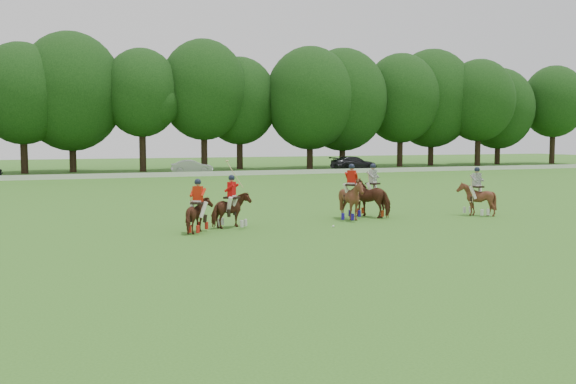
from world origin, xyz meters
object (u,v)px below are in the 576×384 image
object	(u,v)px
car_mid	(192,167)
polo_stripe_b	(476,198)
polo_red_a	(198,214)
polo_red_b	(232,209)
polo_ball	(333,226)
car_right	(354,163)
polo_red_c	(351,199)
polo_stripe_a	(373,197)

from	to	relation	value
car_mid	polo_stripe_b	world-z (taller)	polo_stripe_b
polo_red_a	polo_red_b	size ratio (longest dim) A/B	0.77
polo_red_b	polo_ball	size ratio (longest dim) A/B	29.98
polo_ball	polo_stripe_b	bearing A→B (deg)	8.69
car_right	polo_red_a	distance (m)	46.94
car_mid	polo_ball	bearing A→B (deg)	-175.70
polo_red_c	polo_stripe_b	size ratio (longest dim) A/B	1.09
polo_red_a	polo_stripe_b	world-z (taller)	polo_stripe_b
car_right	polo_red_c	bearing A→B (deg)	153.57
polo_stripe_b	polo_red_b	bearing A→B (deg)	179.59
polo_stripe_a	car_right	bearing A→B (deg)	64.81
car_mid	polo_red_b	distance (m)	38.76
polo_red_a	polo_red_b	distance (m)	1.78
car_right	polo_ball	xyz separation A→B (m)	(-20.54, -39.51, -0.72)
car_right	polo_stripe_a	size ratio (longest dim) A/B	2.13
car_right	polo_ball	bearing A→B (deg)	152.66
polo_red_c	polo_red_a	bearing A→B (deg)	-168.94
car_mid	car_right	xyz separation A→B (m)	(17.96, 0.00, 0.08)
car_mid	polo_stripe_b	size ratio (longest dim) A/B	1.80
polo_red_b	polo_ball	xyz separation A→B (m)	(3.93, -1.29, -0.71)
polo_red_a	polo_ball	distance (m)	5.57
car_mid	car_right	bearing A→B (deg)	-81.97
polo_stripe_a	polo_ball	distance (m)	4.13
polo_stripe_a	car_mid	bearing A→B (deg)	90.88
polo_stripe_b	polo_red_a	bearing A→B (deg)	-176.78
polo_stripe_a	polo_ball	xyz separation A→B (m)	(-3.14, -2.54, -0.86)
polo_stripe_b	polo_ball	distance (m)	8.03
car_mid	polo_red_a	distance (m)	39.88
polo_red_b	polo_stripe_a	bearing A→B (deg)	9.97
polo_red_a	polo_stripe_a	distance (m)	8.90
polo_red_a	car_right	bearing A→B (deg)	56.30
car_right	polo_stripe_b	distance (m)	40.33
car_mid	polo_red_a	world-z (taller)	polo_red_a
polo_stripe_b	polo_ball	xyz separation A→B (m)	(-7.90, -1.21, -0.77)
polo_red_c	polo_ball	world-z (taller)	polo_red_c
car_right	polo_stripe_a	xyz separation A→B (m)	(-17.39, -36.97, 0.15)
polo_stripe_a	polo_stripe_b	size ratio (longest dim) A/B	1.08
polo_stripe_b	car_right	bearing A→B (deg)	71.74
polo_red_c	polo_ball	size ratio (longest dim) A/B	27.66
polo_red_c	polo_red_b	bearing A→B (deg)	-174.20
polo_red_b	polo_stripe_b	size ratio (longest dim) A/B	1.18
car_mid	polo_stripe_b	bearing A→B (deg)	-164.05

